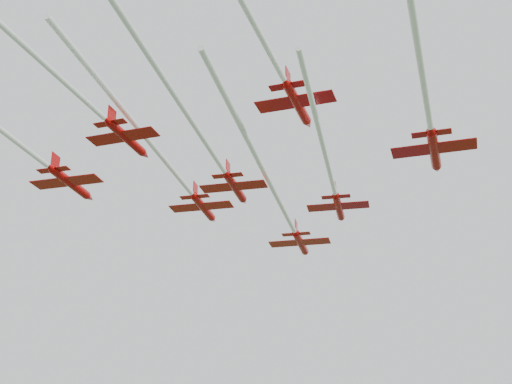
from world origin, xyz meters
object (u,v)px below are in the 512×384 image
(jet_row3_left, at_px, (15,140))
(jet_row3_mid, at_px, (195,126))
(jet_lead, at_px, (283,209))
(jet_row3_right, at_px, (423,78))
(jet_row4_left, at_px, (63,81))
(jet_row2_left, at_px, (176,175))
(jet_row2_right, at_px, (332,180))
(jet_row4_right, at_px, (244,4))

(jet_row3_left, bearing_deg, jet_row3_mid, -3.20)
(jet_row3_left, bearing_deg, jet_lead, 46.98)
(jet_row3_mid, height_order, jet_row3_right, jet_row3_right)
(jet_row3_right, relative_size, jet_row4_left, 1.26)
(jet_lead, relative_size, jet_row3_mid, 0.99)
(jet_row2_left, xyz_separation_m, jet_row2_right, (19.43, 4.75, -1.42))
(jet_lead, distance_m, jet_row3_right, 36.46)
(jet_lead, bearing_deg, jet_row2_right, -44.86)
(jet_row2_left, height_order, jet_row4_left, jet_row2_left)
(jet_row2_right, height_order, jet_row3_mid, jet_row2_right)
(jet_row3_mid, distance_m, jet_row4_right, 17.43)
(jet_row3_right, height_order, jet_row4_left, jet_row3_right)
(jet_row3_mid, relative_size, jet_row4_left, 1.23)
(jet_row2_right, bearing_deg, jet_row2_left, -173.22)
(jet_lead, xyz_separation_m, jet_row2_right, (8.40, -6.83, 0.42))
(jet_lead, relative_size, jet_row4_left, 1.21)
(jet_lead, relative_size, jet_row2_left, 1.17)
(jet_row2_right, distance_m, jet_row4_left, 37.56)
(jet_row2_right, distance_m, jet_row4_right, 35.28)
(jet_lead, bearing_deg, jet_row4_left, -109.73)
(jet_row4_right, bearing_deg, jet_row4_left, 172.21)
(jet_row3_mid, bearing_deg, jet_row4_right, -59.02)
(jet_row3_right, bearing_deg, jet_row4_left, -163.20)
(jet_row2_left, bearing_deg, jet_row3_right, -33.04)
(jet_row2_left, height_order, jet_row3_left, jet_row2_left)
(jet_row2_left, bearing_deg, jet_lead, 41.19)
(jet_row3_mid, bearing_deg, jet_row3_left, 174.30)
(jet_lead, distance_m, jet_row4_right, 43.03)
(jet_row2_right, bearing_deg, jet_row3_left, -153.53)
(jet_row2_right, bearing_deg, jet_lead, 133.92)
(jet_lead, height_order, jet_row4_right, jet_row4_right)
(jet_row4_right, bearing_deg, jet_row3_right, 44.26)
(jet_row3_left, distance_m, jet_row3_mid, 22.45)
(jet_lead, distance_m, jet_row2_right, 10.83)
(jet_row3_mid, distance_m, jet_row3_right, 23.45)
(jet_row3_left, bearing_deg, jet_row4_right, -26.11)
(jet_row2_left, relative_size, jet_row3_right, 0.82)
(jet_row4_left, bearing_deg, jet_row4_right, -7.17)
(jet_row3_mid, bearing_deg, jet_row2_right, 60.17)
(jet_row3_left, xyz_separation_m, jet_row4_right, (32.54, -14.04, 0.84))
(jet_row4_right, bearing_deg, jet_row3_mid, 125.95)
(jet_lead, relative_size, jet_row4_right, 0.95)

